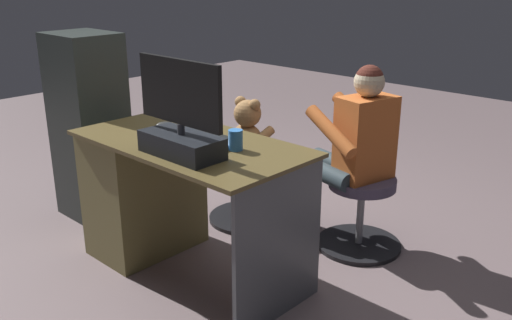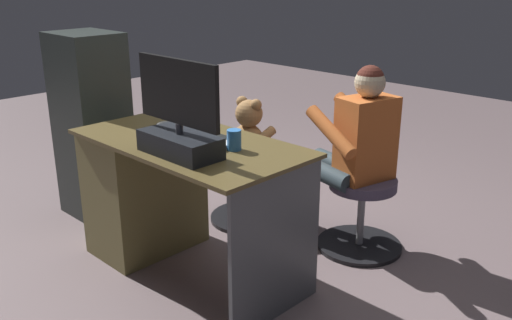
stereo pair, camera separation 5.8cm
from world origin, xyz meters
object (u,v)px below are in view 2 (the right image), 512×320
(desk, at_px, (154,188))
(visitor_chair, at_px, (361,209))
(keyboard, at_px, (201,135))
(office_chair_teddy, at_px, (249,185))
(person, at_px, (350,144))
(tv_remote, at_px, (171,137))
(computer_mouse, at_px, (164,125))
(cup, at_px, (234,140))
(teddy_bear, at_px, (250,130))
(monitor, at_px, (179,127))

(desk, xyz_separation_m, visitor_chair, (-0.84, -0.87, -0.15))
(keyboard, distance_m, visitor_chair, 1.07)
(office_chair_teddy, xyz_separation_m, person, (-0.66, -0.16, 0.39))
(keyboard, bearing_deg, tv_remote, 52.19)
(desk, height_order, office_chair_teddy, desk)
(visitor_chair, bearing_deg, office_chair_teddy, 13.65)
(visitor_chair, height_order, person, person)
(computer_mouse, distance_m, cup, 0.57)
(tv_remote, xyz_separation_m, person, (-0.51, -0.89, -0.13))
(cup, distance_m, person, 0.82)
(computer_mouse, bearing_deg, desk, 50.01)
(tv_remote, bearing_deg, desk, -19.09)
(desk, distance_m, teddy_bear, 0.74)
(office_chair_teddy, bearing_deg, visitor_chair, -166.35)
(desk, xyz_separation_m, tv_remote, (-0.24, 0.04, 0.37))
(keyboard, height_order, cup, cup)
(teddy_bear, distance_m, person, 0.68)
(computer_mouse, bearing_deg, monitor, 152.39)
(cup, bearing_deg, computer_mouse, 0.10)
(monitor, xyz_separation_m, computer_mouse, (0.43, -0.23, -0.12))
(keyboard, distance_m, computer_mouse, 0.29)
(teddy_bear, bearing_deg, person, -167.39)
(teddy_bear, bearing_deg, tv_remote, 101.69)
(cup, bearing_deg, visitor_chair, -105.49)
(cup, height_order, visitor_chair, cup)
(desk, distance_m, computer_mouse, 0.38)
(computer_mouse, relative_size, visitor_chair, 0.19)
(monitor, bearing_deg, teddy_bear, -65.52)
(teddy_bear, bearing_deg, visitor_chair, -167.26)
(monitor, relative_size, office_chair_teddy, 1.05)
(computer_mouse, bearing_deg, office_chair_teddy, -93.43)
(monitor, height_order, person, monitor)
(desk, height_order, computer_mouse, computer_mouse)
(visitor_chair, bearing_deg, keyboard, 57.50)
(computer_mouse, relative_size, office_chair_teddy, 0.18)
(cup, xyz_separation_m, person, (-0.13, -0.79, -0.17))
(cup, bearing_deg, tv_remote, 14.89)
(monitor, distance_m, tv_remote, 0.30)
(desk, height_order, visitor_chair, desk)
(tv_remote, relative_size, teddy_bear, 0.39)
(cup, distance_m, tv_remote, 0.39)
(person, bearing_deg, desk, 48.67)
(desk, distance_m, tv_remote, 0.44)
(desk, relative_size, teddy_bear, 3.29)
(cup, bearing_deg, keyboard, -5.23)
(tv_remote, xyz_separation_m, office_chair_teddy, (0.15, -0.73, -0.52))
(tv_remote, bearing_deg, cup, -174.66)
(computer_mouse, height_order, cup, cup)
(computer_mouse, xyz_separation_m, person, (-0.70, -0.79, -0.14))
(desk, relative_size, keyboard, 3.04)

